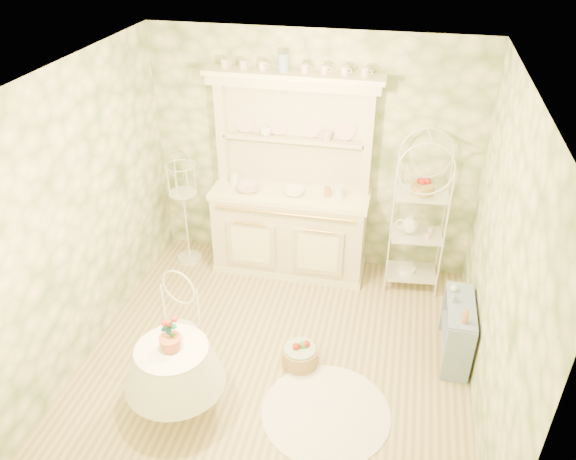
% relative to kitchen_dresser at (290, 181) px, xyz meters
% --- Properties ---
extents(floor, '(3.60, 3.60, 0.00)m').
position_rel_kitchen_dresser_xyz_m(floor, '(0.20, -1.52, -1.15)').
color(floor, tan).
rests_on(floor, ground).
extents(ceiling, '(3.60, 3.60, 0.00)m').
position_rel_kitchen_dresser_xyz_m(ceiling, '(0.20, -1.52, 1.56)').
color(ceiling, white).
rests_on(ceiling, floor).
extents(wall_left, '(3.60, 3.60, 0.00)m').
position_rel_kitchen_dresser_xyz_m(wall_left, '(-1.60, -1.52, 0.21)').
color(wall_left, '#F5E8BC').
rests_on(wall_left, floor).
extents(wall_right, '(3.60, 3.60, 0.00)m').
position_rel_kitchen_dresser_xyz_m(wall_right, '(2.00, -1.52, 0.21)').
color(wall_right, '#F5E8BC').
rests_on(wall_right, floor).
extents(wall_back, '(3.60, 3.60, 0.00)m').
position_rel_kitchen_dresser_xyz_m(wall_back, '(0.20, 0.28, 0.21)').
color(wall_back, '#F5E8BC').
rests_on(wall_back, floor).
extents(wall_front, '(3.60, 3.60, 0.00)m').
position_rel_kitchen_dresser_xyz_m(wall_front, '(0.20, -3.32, 0.21)').
color(wall_front, '#F5E8BC').
rests_on(wall_front, floor).
extents(kitchen_dresser, '(1.87, 0.61, 2.29)m').
position_rel_kitchen_dresser_xyz_m(kitchen_dresser, '(0.00, 0.00, 0.00)').
color(kitchen_dresser, beige).
rests_on(kitchen_dresser, floor).
extents(bakers_rack, '(0.61, 0.46, 1.83)m').
position_rel_kitchen_dresser_xyz_m(bakers_rack, '(1.41, -0.02, -0.23)').
color(bakers_rack, white).
rests_on(bakers_rack, floor).
extents(side_shelf, '(0.36, 0.78, 0.64)m').
position_rel_kitchen_dresser_xyz_m(side_shelf, '(1.85, -1.11, -0.82)').
color(side_shelf, '#7991B6').
rests_on(side_shelf, floor).
extents(round_table, '(0.62, 0.62, 0.67)m').
position_rel_kitchen_dresser_xyz_m(round_table, '(-0.48, -2.30, -0.81)').
color(round_table, white).
rests_on(round_table, floor).
extents(cafe_chair, '(0.48, 0.48, 0.86)m').
position_rel_kitchen_dresser_xyz_m(cafe_chair, '(-0.65, -1.87, -0.72)').
color(cafe_chair, white).
rests_on(cafe_chair, floor).
extents(birdcage_stand, '(0.37, 0.37, 1.41)m').
position_rel_kitchen_dresser_xyz_m(birdcage_stand, '(-1.22, -0.09, -0.44)').
color(birdcage_stand, white).
rests_on(birdcage_stand, floor).
extents(floor_basket, '(0.37, 0.37, 0.19)m').
position_rel_kitchen_dresser_xyz_m(floor_basket, '(0.43, -1.54, -1.05)').
color(floor_basket, '#A88750').
rests_on(floor_basket, floor).
extents(lace_rug, '(1.13, 1.13, 0.01)m').
position_rel_kitchen_dresser_xyz_m(lace_rug, '(0.76, -2.07, -1.14)').
color(lace_rug, white).
rests_on(lace_rug, floor).
extents(bowl_floral, '(0.33, 0.33, 0.07)m').
position_rel_kitchen_dresser_xyz_m(bowl_floral, '(-0.45, -0.07, -0.13)').
color(bowl_floral, white).
rests_on(bowl_floral, kitchen_dresser).
extents(bowl_white, '(0.29, 0.29, 0.07)m').
position_rel_kitchen_dresser_xyz_m(bowl_white, '(0.06, -0.05, -0.13)').
color(bowl_white, white).
rests_on(bowl_white, kitchen_dresser).
extents(cup_left, '(0.13, 0.13, 0.10)m').
position_rel_kitchen_dresser_xyz_m(cup_left, '(-0.30, 0.16, 0.47)').
color(cup_left, white).
rests_on(cup_left, kitchen_dresser).
extents(cup_right, '(0.14, 0.14, 0.10)m').
position_rel_kitchen_dresser_xyz_m(cup_right, '(0.37, 0.16, 0.47)').
color(cup_right, white).
rests_on(cup_right, kitchen_dresser).
extents(potted_geranium, '(0.16, 0.13, 0.27)m').
position_rel_kitchen_dresser_xyz_m(potted_geranium, '(-0.48, -2.29, -0.30)').
color(potted_geranium, '#3F7238').
rests_on(potted_geranium, round_table).
extents(bottle_amber, '(0.08, 0.08, 0.16)m').
position_rel_kitchen_dresser_xyz_m(bottle_amber, '(1.86, -1.36, -0.46)').
color(bottle_amber, '#B97247').
rests_on(bottle_amber, side_shelf).
extents(bottle_blue, '(0.05, 0.05, 0.10)m').
position_rel_kitchen_dresser_xyz_m(bottle_blue, '(1.78, -1.08, -0.49)').
color(bottle_blue, '#7C99B8').
rests_on(bottle_blue, side_shelf).
extents(bottle_glass, '(0.08, 0.08, 0.09)m').
position_rel_kitchen_dresser_xyz_m(bottle_glass, '(1.78, -0.91, -0.50)').
color(bottle_glass, silver).
rests_on(bottle_glass, side_shelf).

